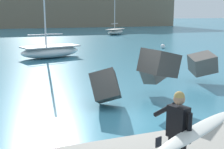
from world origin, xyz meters
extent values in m
plane|color=teal|center=(0.00, 0.00, 0.00)|extent=(400.00, 400.00, 0.00)
cube|color=#3D3A38|center=(1.64, 1.04, 1.58)|extent=(1.66, 1.39, 1.16)
cube|color=#3D3A38|center=(-0.32, 1.47, 0.77)|extent=(1.33, 1.62, 1.53)
cube|color=#605B56|center=(5.49, 3.47, 0.95)|extent=(1.52, 1.45, 1.24)
cube|color=#605B56|center=(2.17, 2.43, 0.87)|extent=(1.12, 1.01, 0.96)
cube|color=black|center=(-0.90, -4.06, 1.44)|extent=(0.32, 0.43, 0.60)
sphere|color=#A87A5B|center=(-0.90, -4.06, 1.87)|extent=(0.21, 0.21, 0.21)
sphere|color=tan|center=(-0.90, -4.06, 1.92)|extent=(0.19, 0.19, 0.19)
cylinder|color=black|center=(-0.96, -3.68, 1.56)|extent=(0.24, 0.53, 0.41)
cylinder|color=black|center=(-0.82, -4.30, 1.40)|extent=(0.09, 0.09, 0.56)
ellipsoid|color=white|center=(-0.71, -4.33, 1.34)|extent=(2.10, 0.96, 0.37)
cube|color=black|center=(-1.61, -4.61, 1.41)|extent=(0.12, 0.05, 0.16)
ellipsoid|color=beige|center=(14.13, 37.31, 0.46)|extent=(4.81, 5.06, 0.93)
cube|color=#9C9991|center=(14.13, 37.31, 0.89)|extent=(4.42, 4.66, 0.10)
cylinder|color=silver|center=(13.88, 37.03, 3.61)|extent=(0.12, 0.12, 5.36)
cylinder|color=silver|center=(13.88, 37.03, 1.83)|extent=(2.10, 2.34, 0.08)
ellipsoid|color=white|center=(-0.25, 14.56, 0.47)|extent=(5.09, 3.19, 0.93)
cube|color=#ACACAC|center=(-0.25, 14.56, 0.89)|extent=(4.68, 2.94, 0.10)
cylinder|color=silver|center=(-0.59, 14.47, 1.83)|extent=(2.75, 0.85, 0.08)
sphere|color=silver|center=(11.19, 16.89, 0.22)|extent=(0.44, 0.44, 0.44)
cube|color=#756651|center=(-0.89, 86.06, 7.54)|extent=(88.23, 41.37, 15.07)
camera|label=1|loc=(-3.78, -8.28, 3.35)|focal=46.63mm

